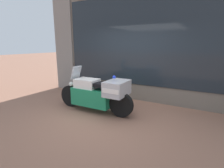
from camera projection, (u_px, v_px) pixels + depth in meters
name	position (u px, v px, depth m)	size (l,w,h in m)	color
ground_plane	(104.00, 117.00, 4.54)	(60.00, 60.00, 0.00)	#8E604C
shop_building	(124.00, 42.00, 6.01)	(6.97, 0.55, 3.83)	#6B6056
window_display	(145.00, 86.00, 5.98)	(5.63, 0.30, 1.92)	slate
paramedic_motorcycle	(98.00, 93.00, 4.80)	(2.35, 0.74, 1.25)	black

